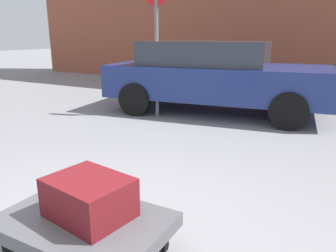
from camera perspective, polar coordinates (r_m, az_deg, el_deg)
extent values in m
cube|color=#4C4C51|center=(2.39, -14.49, -16.24)|extent=(1.13, 0.77, 0.10)
cylinder|color=black|center=(2.45, -2.78, -19.52)|extent=(0.24, 0.06, 0.24)
cylinder|color=black|center=(2.87, -16.45, -14.55)|extent=(0.24, 0.06, 0.24)
cylinder|color=black|center=(2.59, -24.98, -18.99)|extent=(0.24, 0.06, 0.24)
cube|color=maroon|center=(2.31, -13.63, -12.06)|extent=(0.60, 0.50, 0.27)
cube|color=navy|center=(6.71, 8.55, 7.79)|extent=(4.49, 2.33, 0.64)
cube|color=#2D333D|center=(6.72, 6.62, 12.58)|extent=(2.59, 1.88, 0.46)
cylinder|color=black|center=(7.44, 20.70, 5.22)|extent=(0.66, 0.30, 0.64)
cylinder|color=black|center=(5.77, 20.34, 2.49)|extent=(0.66, 0.30, 0.64)
cylinder|color=black|center=(7.98, -0.18, 6.86)|extent=(0.66, 0.30, 0.64)
cylinder|color=black|center=(6.45, -5.72, 4.69)|extent=(0.66, 0.30, 0.64)
cylinder|color=slate|center=(6.25, -2.00, 13.20)|extent=(0.07, 0.07, 2.54)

